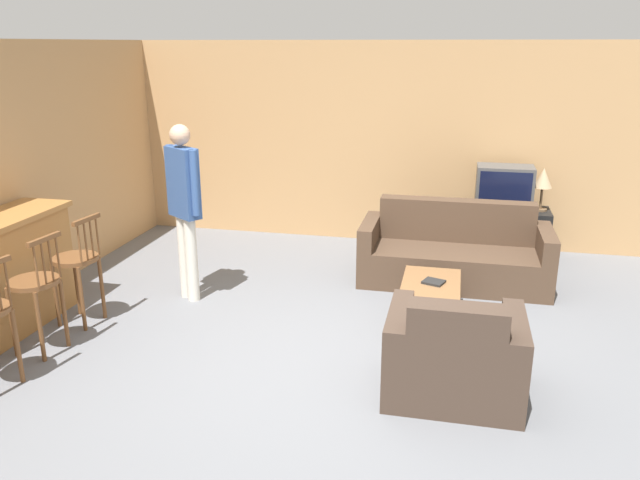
# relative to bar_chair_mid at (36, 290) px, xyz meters

# --- Properties ---
(ground_plane) EXTENTS (24.00, 24.00, 0.00)m
(ground_plane) POSITION_rel_bar_chair_mid_xyz_m (2.40, 0.20, -0.57)
(ground_plane) COLOR slate
(wall_back) EXTENTS (9.40, 0.08, 2.60)m
(wall_back) POSITION_rel_bar_chair_mid_xyz_m (2.40, 3.88, 0.73)
(wall_back) COLOR tan
(wall_back) RESTS_ON ground_plane
(wall_left) EXTENTS (0.08, 8.68, 2.60)m
(wall_left) POSITION_rel_bar_chair_mid_xyz_m (-0.90, 1.54, 0.73)
(wall_left) COLOR tan
(wall_left) RESTS_ON ground_plane
(bar_chair_mid) EXTENTS (0.46, 0.46, 1.06)m
(bar_chair_mid) POSITION_rel_bar_chair_mid_xyz_m (0.00, 0.00, 0.00)
(bar_chair_mid) COLOR brown
(bar_chair_mid) RESTS_ON ground_plane
(bar_chair_far) EXTENTS (0.46, 0.46, 1.06)m
(bar_chair_far) POSITION_rel_bar_chair_mid_xyz_m (0.00, 0.60, 0.00)
(bar_chair_far) COLOR brown
(bar_chair_far) RESTS_ON ground_plane
(couch_far) EXTENTS (2.05, 0.87, 0.87)m
(couch_far) POSITION_rel_bar_chair_mid_xyz_m (3.44, 2.49, -0.27)
(couch_far) COLOR #4C3828
(couch_far) RESTS_ON ground_plane
(armchair_near) EXTENTS (1.01, 0.82, 0.85)m
(armchair_near) POSITION_rel_bar_chair_mid_xyz_m (3.48, 0.04, -0.27)
(armchair_near) COLOR #423328
(armchair_near) RESTS_ON ground_plane
(coffee_table) EXTENTS (0.55, 0.94, 0.39)m
(coffee_table) POSITION_rel_bar_chair_mid_xyz_m (3.24, 1.33, -0.24)
(coffee_table) COLOR brown
(coffee_table) RESTS_ON ground_plane
(tv_unit) EXTENTS (1.15, 0.51, 0.61)m
(tv_unit) POSITION_rel_bar_chair_mid_xyz_m (3.98, 3.50, -0.27)
(tv_unit) COLOR black
(tv_unit) RESTS_ON ground_plane
(tv) EXTENTS (0.67, 0.41, 0.53)m
(tv) POSITION_rel_bar_chair_mid_xyz_m (3.98, 3.50, 0.30)
(tv) COLOR #4C4C4C
(tv) RESTS_ON tv_unit
(book_on_table) EXTENTS (0.23, 0.22, 0.02)m
(book_on_table) POSITION_rel_bar_chair_mid_xyz_m (3.26, 1.36, -0.17)
(book_on_table) COLOR black
(book_on_table) RESTS_ON coffee_table
(table_lamp) EXTENTS (0.22, 0.22, 0.52)m
(table_lamp) POSITION_rel_bar_chair_mid_xyz_m (4.43, 3.50, 0.42)
(table_lamp) COLOR brown
(table_lamp) RESTS_ON tv_unit
(person_by_window) EXTENTS (0.43, 0.35, 1.81)m
(person_by_window) POSITION_rel_bar_chair_mid_xyz_m (0.76, 1.38, 0.47)
(person_by_window) COLOR silver
(person_by_window) RESTS_ON ground_plane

